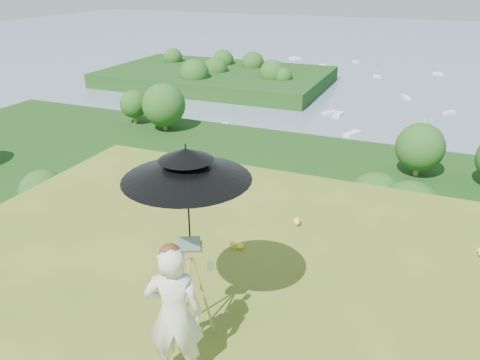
% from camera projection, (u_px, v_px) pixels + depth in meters
% --- Properties ---
extents(forest_slope, '(140.00, 56.00, 22.00)m').
position_uv_depth(forest_slope, '(386.00, 348.00, 44.96)').
color(forest_slope, '#11370F').
rests_on(forest_slope, bay_water).
extents(shoreline_tier, '(170.00, 28.00, 8.00)m').
position_uv_depth(shoreline_tier, '(409.00, 223.00, 81.52)').
color(shoreline_tier, '#665C51').
rests_on(shoreline_tier, bay_water).
extents(bay_water, '(700.00, 700.00, 0.00)m').
position_uv_depth(bay_water, '(438.00, 61.00, 219.77)').
color(bay_water, slate).
rests_on(bay_water, ground).
extents(peninsula, '(90.00, 60.00, 12.00)m').
position_uv_depth(peninsula, '(216.00, 70.00, 172.53)').
color(peninsula, '#11370F').
rests_on(peninsula, bay_water).
extents(slope_trees, '(110.00, 50.00, 6.00)m').
position_uv_depth(slope_trees, '(407.00, 220.00, 39.26)').
color(slope_trees, '#1F5218').
rests_on(slope_trees, forest_slope).
extents(harbor_town, '(110.00, 22.00, 5.00)m').
position_uv_depth(harbor_town, '(415.00, 190.00, 78.87)').
color(harbor_town, silver).
rests_on(harbor_town, shoreline_tier).
extents(moored_boats, '(140.00, 140.00, 0.70)m').
position_uv_depth(moored_boats, '(392.00, 95.00, 157.45)').
color(moored_boats, white).
rests_on(moored_boats, bay_water).
extents(painter, '(0.70, 0.59, 1.64)m').
position_uv_depth(painter, '(174.00, 314.00, 4.84)').
color(painter, beige).
rests_on(painter, ground).
extents(field_easel, '(0.73, 0.73, 1.43)m').
position_uv_depth(field_easel, '(192.00, 287.00, 5.44)').
color(field_easel, olive).
rests_on(field_easel, ground).
extents(sun_umbrella, '(1.83, 1.83, 1.29)m').
position_uv_depth(sun_umbrella, '(188.00, 201.00, 5.01)').
color(sun_umbrella, black).
rests_on(sun_umbrella, field_easel).
extents(painter_cap, '(0.31, 0.33, 0.10)m').
position_uv_depth(painter_cap, '(170.00, 250.00, 4.53)').
color(painter_cap, '#C76D6E').
rests_on(painter_cap, painter).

